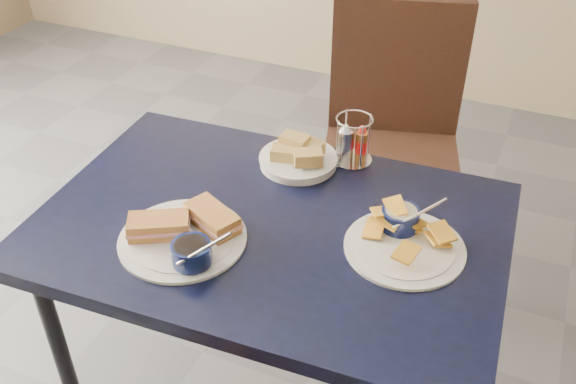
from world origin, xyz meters
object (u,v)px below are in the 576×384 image
at_px(dining_table, 271,244).
at_px(bread_basket, 299,157).
at_px(chair_far, 400,128).
at_px(plantain_plate, 403,235).
at_px(condiment_caddy, 352,143).
at_px(sandwich_plate, 186,234).

xyz_separation_m(dining_table, bread_basket, (-0.03, 0.26, 0.10)).
distance_m(chair_far, plantain_plate, 0.86).
bearing_deg(bread_basket, dining_table, -82.91).
bearing_deg(chair_far, condiment_caddy, -91.79).
xyz_separation_m(plantain_plate, condiment_caddy, (-0.22, 0.28, 0.04)).
distance_m(dining_table, condiment_caddy, 0.37).
bearing_deg(bread_basket, chair_far, 76.92).
bearing_deg(plantain_plate, condiment_caddy, 128.24).
bearing_deg(sandwich_plate, plantain_plate, 23.04).
distance_m(chair_far, bread_basket, 0.65).
height_order(dining_table, condiment_caddy, condiment_caddy).
bearing_deg(sandwich_plate, dining_table, 44.25).
bearing_deg(condiment_caddy, sandwich_plate, -116.56).
height_order(dining_table, sandwich_plate, sandwich_plate).
relative_size(plantain_plate, condiment_caddy, 2.05).
distance_m(chair_far, sandwich_plate, 1.06).
distance_m(sandwich_plate, bread_basket, 0.42).
relative_size(bread_basket, condiment_caddy, 1.55).
distance_m(sandwich_plate, plantain_plate, 0.50).
bearing_deg(dining_table, sandwich_plate, -135.75).
bearing_deg(plantain_plate, dining_table, -170.57).
height_order(plantain_plate, bread_basket, plantain_plate).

